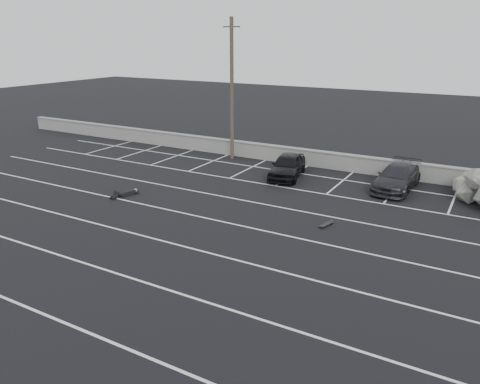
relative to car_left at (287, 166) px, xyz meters
The scene contains 9 objects.
ground 11.01m from the car_left, 94.46° to the right, with size 120.00×120.00×0.00m, color black.
seawall 3.17m from the car_left, 105.64° to the left, with size 50.00×0.45×1.06m.
stall_lines 6.65m from the car_left, 98.14° to the right, with size 36.00×20.05×0.01m.
car_left is the anchor object (origin of this frame).
car_right 6.21m from the car_left, ahead, with size 1.87×4.59×1.33m, color #232329.
utility_pole 6.84m from the car_left, 156.30° to the left, with size 1.22×0.24×9.16m.
trash_bin 9.84m from the car_left, 11.28° to the left, with size 0.68×0.68×0.95m.
person 9.33m from the car_left, 130.02° to the right, with size 1.23×2.24×0.42m, color black, non-canonical shape.
skateboard 7.68m from the car_left, 52.81° to the right, with size 0.39×0.82×0.10m.
Camera 1 is at (11.61, -13.71, 8.01)m, focal length 35.00 mm.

